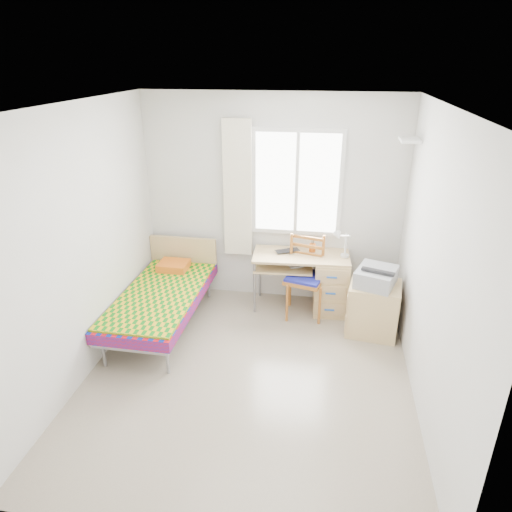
{
  "coord_description": "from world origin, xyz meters",
  "views": [
    {
      "loc": [
        0.68,
        -3.66,
        2.96
      ],
      "look_at": [
        -0.01,
        0.55,
        1.08
      ],
      "focal_mm": 32.0,
      "sensor_mm": 36.0,
      "label": 1
    }
  ],
  "objects": [
    {
      "name": "laptop",
      "position": [
        0.25,
        1.48,
        0.74
      ],
      "size": [
        0.35,
        0.31,
        0.02
      ],
      "primitive_type": "imported",
      "rotation": [
        0.0,
        0.0,
        0.47
      ],
      "color": "black",
      "rests_on": "desk"
    },
    {
      "name": "book",
      "position": [
        0.24,
        1.45,
        0.59
      ],
      "size": [
        0.25,
        0.28,
        0.02
      ],
      "primitive_type": "imported",
      "rotation": [
        0.0,
        0.0,
        0.42
      ],
      "color": "gray",
      "rests_on": "desk"
    },
    {
      "name": "desk",
      "position": [
        0.71,
        1.46,
        0.4
      ],
      "size": [
        1.2,
        0.6,
        0.73
      ],
      "rotation": [
        0.0,
        0.0,
        0.05
      ],
      "color": "tan",
      "rests_on": "floor"
    },
    {
      "name": "cabinet",
      "position": [
        1.27,
        1.03,
        0.31
      ],
      "size": [
        0.63,
        0.57,
        0.61
      ],
      "rotation": [
        0.0,
        0.0,
        -0.13
      ],
      "color": "tan",
      "rests_on": "floor"
    },
    {
      "name": "curtain",
      "position": [
        -0.42,
        1.68,
        1.45
      ],
      "size": [
        0.35,
        0.05,
        1.7
      ],
      "primitive_type": "cube",
      "color": "white",
      "rests_on": "wall_back"
    },
    {
      "name": "bed",
      "position": [
        -1.15,
        0.8,
        0.39
      ],
      "size": [
        0.89,
        1.86,
        0.8
      ],
      "rotation": [
        0.0,
        0.0,
        -0.01
      ],
      "color": "#919299",
      "rests_on": "floor"
    },
    {
      "name": "task_lamp",
      "position": [
        0.86,
        1.37,
        0.98
      ],
      "size": [
        0.22,
        0.32,
        0.4
      ],
      "rotation": [
        0.0,
        0.0,
        -0.01
      ],
      "color": "white",
      "rests_on": "desk"
    },
    {
      "name": "chair",
      "position": [
        0.48,
        1.34,
        0.56
      ],
      "size": [
        0.52,
        0.52,
        1.0
      ],
      "rotation": [
        0.0,
        0.0,
        -0.25
      ],
      "color": "#975E1D",
      "rests_on": "floor"
    },
    {
      "name": "wall_left",
      "position": [
        -1.6,
        0.0,
        1.3
      ],
      "size": [
        0.0,
        3.5,
        3.5
      ],
      "primitive_type": "plane",
      "rotation": [
        1.57,
        0.0,
        1.57
      ],
      "color": "silver",
      "rests_on": "ground"
    },
    {
      "name": "printer",
      "position": [
        1.27,
        1.04,
        0.71
      ],
      "size": [
        0.53,
        0.57,
        0.2
      ],
      "rotation": [
        0.0,
        0.0,
        -0.33
      ],
      "color": "#9FA1A7",
      "rests_on": "cabinet"
    },
    {
      "name": "window",
      "position": [
        0.3,
        1.73,
        1.55
      ],
      "size": [
        1.1,
        0.04,
        1.3
      ],
      "color": "white",
      "rests_on": "wall_back"
    },
    {
      "name": "ceiling",
      "position": [
        0.0,
        0.0,
        2.6
      ],
      "size": [
        3.5,
        3.5,
        0.0
      ],
      "primitive_type": "plane",
      "rotation": [
        3.14,
        0.0,
        0.0
      ],
      "color": "white",
      "rests_on": "wall_back"
    },
    {
      "name": "pen_cup",
      "position": [
        0.53,
        1.59,
        0.78
      ],
      "size": [
        0.08,
        0.08,
        0.1
      ],
      "primitive_type": "cylinder",
      "rotation": [
        0.0,
        0.0,
        0.02
      ],
      "color": "#EA5A1A",
      "rests_on": "desk"
    },
    {
      "name": "floor",
      "position": [
        0.0,
        0.0,
        0.0
      ],
      "size": [
        3.5,
        3.5,
        0.0
      ],
      "primitive_type": "plane",
      "color": "#BCAD93",
      "rests_on": "ground"
    },
    {
      "name": "floating_shelf",
      "position": [
        1.49,
        1.4,
        2.15
      ],
      "size": [
        0.2,
        0.32,
        0.03
      ],
      "primitive_type": "cube",
      "color": "white",
      "rests_on": "wall_right"
    },
    {
      "name": "wall_back",
      "position": [
        0.0,
        1.75,
        1.3
      ],
      "size": [
        3.2,
        0.0,
        3.2
      ],
      "primitive_type": "plane",
      "rotation": [
        1.57,
        0.0,
        0.0
      ],
      "color": "silver",
      "rests_on": "ground"
    },
    {
      "name": "wall_right",
      "position": [
        1.6,
        0.0,
        1.3
      ],
      "size": [
        0.0,
        3.5,
        3.5
      ],
      "primitive_type": "plane",
      "rotation": [
        1.57,
        0.0,
        -1.57
      ],
      "color": "silver",
      "rests_on": "ground"
    }
  ]
}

